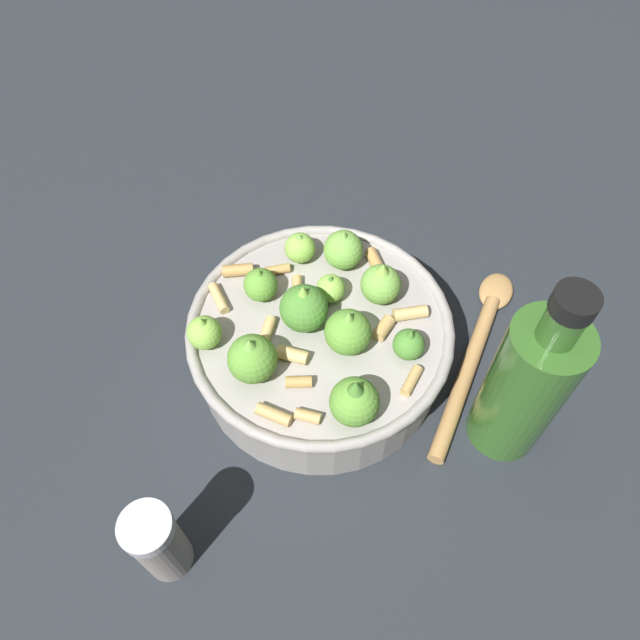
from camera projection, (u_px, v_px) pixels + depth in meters
ground_plane at (320, 362)px, 0.63m from camera, size 2.40×2.40×0.00m
cooking_pan at (320, 339)px, 0.59m from camera, size 0.25×0.25×0.12m
pepper_shaker at (158, 543)px, 0.48m from camera, size 0.04×0.04×0.10m
olive_oil_bottle at (526, 385)px, 0.51m from camera, size 0.07×0.07×0.22m
wooden_spoon at (476, 347)px, 0.63m from camera, size 0.24×0.06×0.02m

